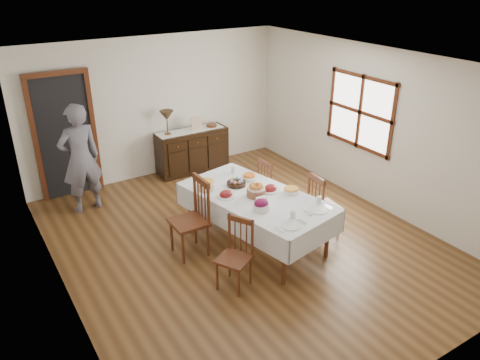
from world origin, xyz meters
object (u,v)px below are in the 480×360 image
chair_left_far (192,217)px  table_lamp (167,116)px  chair_right_far (271,186)px  chair_right_near (322,204)px  dining_table (256,201)px  chair_left_near (236,253)px  person (80,155)px  sideboard (192,151)px

chair_left_far → table_lamp: bearing=162.9°
chair_right_far → chair_right_near: bearing=-164.5°
chair_right_near → chair_right_far: chair_right_near is taller
dining_table → chair_right_near: (0.97, -0.32, -0.18)m
chair_left_near → person: person is taller
sideboard → person: bearing=-167.3°
sideboard → dining_table: bearing=-98.7°
chair_right_far → sideboard: bearing=7.1°
dining_table → chair_left_near: 1.05m
chair_left_far → table_lamp: size_ratio=2.44×
chair_left_near → sideboard: bearing=132.8°
table_lamp → dining_table: bearing=-89.1°
dining_table → chair_left_near: (-0.76, -0.69, -0.21)m
chair_right_near → person: size_ratio=0.51×
chair_left_near → chair_right_near: 1.77m
dining_table → chair_left_near: bearing=-149.2°
chair_right_far → table_lamp: table_lamp is taller
chair_right_far → dining_table: bearing=131.0°
person → dining_table: bearing=120.4°
chair_left_near → sideboard: (1.20, 3.53, -0.05)m
chair_right_far → person: 3.08m
dining_table → table_lamp: bearing=79.5°
chair_right_near → person: person is taller
chair_right_far → table_lamp: (-0.76, 2.24, 0.71)m
chair_right_near → chair_right_far: size_ratio=1.03×
chair_left_near → chair_right_far: (1.47, 1.31, 0.02)m
dining_table → chair_left_far: size_ratio=2.15×
sideboard → chair_right_far: bearing=-82.9°
sideboard → table_lamp: size_ratio=3.01×
chair_left_near → table_lamp: (0.72, 3.55, 0.72)m
person → table_lamp: (1.74, 0.52, 0.22)m
chair_left_far → sideboard: 2.90m
dining_table → chair_right_far: chair_right_far is taller
chair_left_near → dining_table: bearing=103.7°
table_lamp → chair_left_near: bearing=-101.4°
table_lamp → chair_left_far: bearing=-107.7°
dining_table → chair_left_far: chair_left_far is taller
chair_left_far → chair_right_near: bearing=73.4°
dining_table → chair_right_near: size_ratio=2.46×
dining_table → chair_right_far: (0.71, 0.62, -0.19)m
chair_left_near → chair_right_far: bearing=103.1°
person → table_lamp: 1.83m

